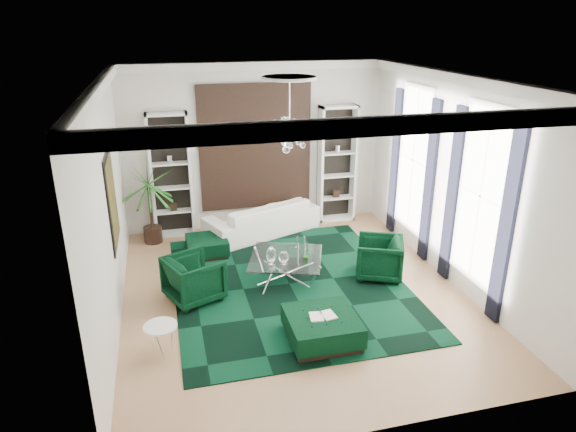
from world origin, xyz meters
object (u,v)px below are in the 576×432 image
object	(u,v)px
armchair_left	(194,278)
side_table	(162,340)
armchair_right	(379,258)
ottoman_side	(207,246)
coffee_table	(286,268)
ottoman_front	(322,328)
sofa	(262,218)
palm	(149,196)

from	to	relation	value
armchair_left	side_table	bearing A→B (deg)	134.91
armchair_right	ottoman_side	size ratio (longest dim) A/B	1.04
coffee_table	side_table	world-z (taller)	side_table
ottoman_side	ottoman_front	distance (m)	3.82
armchair_left	sofa	bearing A→B (deg)	-56.73
armchair_left	ottoman_front	world-z (taller)	armchair_left
coffee_table	palm	distance (m)	3.54
coffee_table	palm	bearing A→B (deg)	135.59
ottoman_front	side_table	world-z (taller)	side_table
ottoman_front	palm	xyz separation A→B (m)	(-2.50, 4.50, 0.88)
ottoman_side	sofa	bearing A→B (deg)	32.20
armchair_left	coffee_table	size ratio (longest dim) A/B	0.68
sofa	coffee_table	bearing A→B (deg)	68.30
armchair_left	ottoman_side	xyz separation A→B (m)	(0.40, 1.80, -0.22)
armchair_right	ottoman_front	xyz separation A→B (m)	(-1.70, -1.75, -0.18)
side_table	ottoman_side	bearing A→B (deg)	73.14
coffee_table	side_table	bearing A→B (deg)	-141.79
side_table	palm	distance (m)	4.34
armchair_left	armchair_right	bearing A→B (deg)	-113.29
armchair_right	side_table	world-z (taller)	armchair_right
armchair_right	ottoman_front	size ratio (longest dim) A/B	0.81
coffee_table	palm	world-z (taller)	palm
sofa	ottoman_front	xyz separation A→B (m)	(0.05, -4.40, -0.17)
ottoman_front	palm	size ratio (longest dim) A/B	0.49
armchair_left	ottoman_side	size ratio (longest dim) A/B	1.08
armchair_left	armchair_right	xyz separation A→B (m)	(3.50, -0.00, -0.01)
armchair_left	side_table	xyz separation A→B (m)	(-0.60, -1.50, -0.17)
ottoman_side	armchair_right	bearing A→B (deg)	-30.14
sofa	palm	bearing A→B (deg)	-24.03
ottoman_front	palm	distance (m)	5.22
sofa	side_table	bearing A→B (deg)	38.78
sofa	palm	distance (m)	2.55
armchair_left	armchair_right	distance (m)	3.50
armchair_left	armchair_right	world-z (taller)	armchair_left
ottoman_front	side_table	distance (m)	2.41
side_table	ottoman_front	bearing A→B (deg)	-5.95
coffee_table	side_table	distance (m)	2.99
coffee_table	ottoman_side	bearing A→B (deg)	132.95
coffee_table	side_table	size ratio (longest dim) A/B	2.69
armchair_left	palm	world-z (taller)	palm
ottoman_side	side_table	bearing A→B (deg)	-106.86
coffee_table	ottoman_side	xyz separation A→B (m)	(-1.35, 1.45, -0.04)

